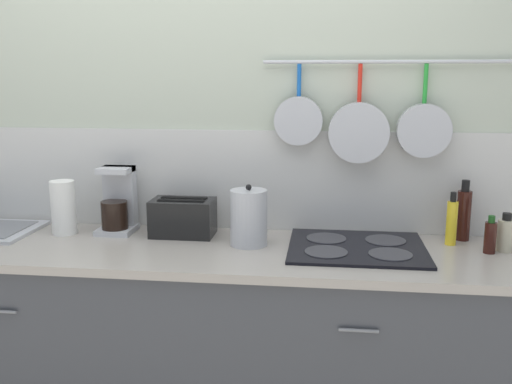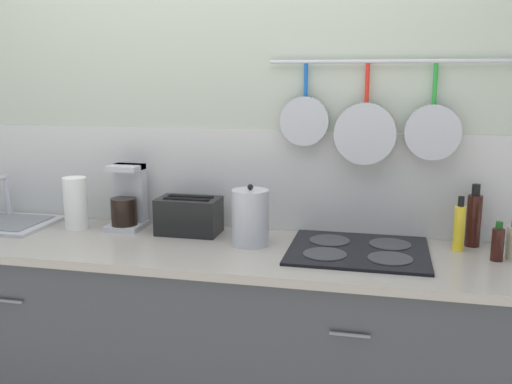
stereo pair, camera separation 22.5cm
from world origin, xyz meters
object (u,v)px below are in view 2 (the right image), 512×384
object	(u,v)px
toaster	(189,216)
bottle_vinegar	(498,244)
kettle	(250,217)
bottle_sesame_oil	(474,219)
coffee_maker	(128,202)
paper_towel_roll	(76,203)
bottle_cooking_wine	(459,227)

from	to	relation	value
toaster	bottle_vinegar	xyz separation A→B (m)	(1.26, -0.10, -0.01)
kettle	bottle_sesame_oil	xyz separation A→B (m)	(0.89, 0.18, -0.00)
coffee_maker	paper_towel_roll	bearing A→B (deg)	-162.53
coffee_maker	bottle_vinegar	world-z (taller)	coffee_maker
paper_towel_roll	kettle	distance (m)	0.84
bottle_cooking_wine	bottle_sesame_oil	size ratio (longest dim) A/B	0.86
bottle_sesame_oil	bottle_vinegar	world-z (taller)	bottle_sesame_oil
toaster	kettle	size ratio (longest dim) A/B	1.13
coffee_maker	bottle_sesame_oil	size ratio (longest dim) A/B	1.13
coffee_maker	bottle_vinegar	size ratio (longest dim) A/B	1.93
paper_towel_roll	toaster	bearing A→B (deg)	4.26
paper_towel_roll	bottle_cooking_wine	world-z (taller)	paper_towel_roll
toaster	coffee_maker	bearing A→B (deg)	174.25
bottle_sesame_oil	paper_towel_roll	bearing A→B (deg)	-176.14
paper_towel_roll	coffee_maker	world-z (taller)	coffee_maker
bottle_cooking_wine	kettle	bearing A→B (deg)	-172.74
coffee_maker	bottle_vinegar	distance (m)	1.58
toaster	kettle	world-z (taller)	kettle
bottle_vinegar	kettle	bearing A→B (deg)	-179.68
paper_towel_roll	bottle_sesame_oil	bearing A→B (deg)	3.86
toaster	bottle_cooking_wine	bearing A→B (deg)	-0.06
kettle	bottle_vinegar	xyz separation A→B (m)	(0.96, 0.01, -0.05)
kettle	bottle_sesame_oil	bearing A→B (deg)	11.63
paper_towel_roll	kettle	xyz separation A→B (m)	(0.83, -0.07, -0.00)
toaster	bottle_cooking_wine	world-z (taller)	bottle_cooking_wine
kettle	bottle_cooking_wine	size ratio (longest dim) A/B	1.15
toaster	bottle_sesame_oil	size ratio (longest dim) A/B	1.11
coffee_maker	toaster	distance (m)	0.31
bottle_cooking_wine	bottle_vinegar	distance (m)	0.17
coffee_maker	bottle_sesame_oil	xyz separation A→B (m)	(1.51, 0.05, -0.01)
toaster	kettle	xyz separation A→B (m)	(0.31, -0.11, 0.04)
coffee_maker	bottle_cooking_wine	distance (m)	1.44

